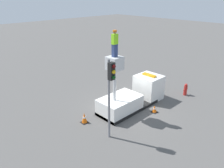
{
  "coord_description": "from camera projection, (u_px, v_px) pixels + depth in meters",
  "views": [
    {
      "loc": [
        -11.51,
        -10.0,
        8.4
      ],
      "look_at": [
        -2.57,
        -0.82,
        3.07
      ],
      "focal_mm": 35.0,
      "sensor_mm": 36.0,
      "label": 1
    }
  ],
  "objects": [
    {
      "name": "fire_hydrant",
      "position": [
        185.0,
        89.0,
        19.32
      ],
      "size": [
        0.54,
        0.3,
        1.08
      ],
      "color": "#B2231E",
      "rests_on": "ground"
    },
    {
      "name": "traffic_light_pole",
      "position": [
        111.0,
        85.0,
        12.35
      ],
      "size": [
        0.34,
        0.57,
        5.09
      ],
      "color": "gray",
      "rests_on": "ground"
    },
    {
      "name": "traffic_cone_rear",
      "position": [
        84.0,
        118.0,
        15.21
      ],
      "size": [
        0.47,
        0.47,
        0.76
      ],
      "color": "black",
      "rests_on": "ground"
    },
    {
      "name": "traffic_cone_curbside",
      "position": [
        154.0,
        109.0,
        16.58
      ],
      "size": [
        0.45,
        0.45,
        0.56
      ],
      "color": "black",
      "rests_on": "ground"
    },
    {
      "name": "bucket_truck",
      "position": [
        133.0,
        96.0,
        17.28
      ],
      "size": [
        6.07,
        2.07,
        4.49
      ],
      "color": "black",
      "rests_on": "ground"
    },
    {
      "name": "ground_plane",
      "position": [
        128.0,
        108.0,
        17.25
      ],
      "size": [
        120.0,
        120.0,
        0.0
      ],
      "primitive_type": "plane",
      "color": "#565451"
    },
    {
      "name": "worker",
      "position": [
        115.0,
        44.0,
        14.21
      ],
      "size": [
        0.4,
        0.26,
        1.75
      ],
      "color": "navy",
      "rests_on": "bucket_truck"
    }
  ]
}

